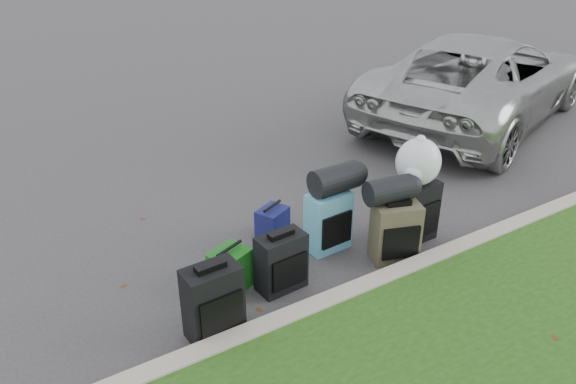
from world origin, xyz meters
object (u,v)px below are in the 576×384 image
suitcase_teal (328,221)px  tote_green (231,270)px  suitcase_large_black_right (416,211)px  tote_navy (272,223)px  suv (480,78)px  suitcase_olive (395,232)px  suitcase_large_black_left (213,302)px  suitcase_small_black (281,262)px

suitcase_teal → tote_green: suitcase_teal is taller
suitcase_large_black_right → tote_navy: (-1.25, 0.80, -0.16)m
suv → suitcase_olive: size_ratio=8.11×
suitcase_teal → tote_green: 1.15m
suitcase_large_black_left → suitcase_olive: suitcase_large_black_left is taller
suitcase_large_black_left → tote_green: (0.40, 0.49, -0.13)m
suitcase_small_black → tote_green: suitcase_small_black is taller
tote_navy → suitcase_large_black_left: bearing=-162.4°
suitcase_large_black_right → tote_navy: 1.49m
suitcase_large_black_left → suitcase_teal: suitcase_large_black_left is taller
suitcase_teal → suitcase_large_black_right: bearing=-23.8°
suitcase_large_black_left → suitcase_olive: bearing=-0.4°
suitcase_large_black_left → suv: bearing=20.5°
tote_navy → suitcase_large_black_right: bearing=-57.3°
suitcase_teal → suitcase_small_black: bearing=-159.5°
suitcase_olive → tote_navy: bearing=148.8°
suitcase_teal → tote_navy: 0.62m
suitcase_teal → suitcase_large_black_right: suitcase_large_black_right is taller
suitcase_small_black → suitcase_olive: bearing=-12.5°
suitcase_olive → suitcase_large_black_right: size_ratio=0.94×
suitcase_olive → tote_navy: (-0.81, 0.98, -0.14)m
suitcase_olive → suv: bearing=51.1°
suitcase_olive → suitcase_teal: suitcase_teal is taller
suitcase_small_black → suitcase_teal: bearing=19.8°
suitcase_olive → suitcase_teal: 0.67m
suitcase_olive → tote_navy: size_ratio=1.82×
suv → suitcase_large_black_right: bearing=103.0°
tote_green → tote_navy: bearing=14.4°
suitcase_small_black → tote_navy: suitcase_small_black is taller
suv → suitcase_olive: suv is taller
suitcase_teal → suitcase_large_black_left: bearing=-162.5°
suitcase_small_black → suitcase_large_black_left: size_ratio=0.86×
suv → suitcase_olive: (-3.82, -2.37, -0.38)m
suitcase_large_black_left → suitcase_small_black: bearing=15.3°
suitcase_large_black_right → suitcase_small_black: bearing=178.6°
suv → suitcase_large_black_left: (-5.80, -2.44, -0.36)m
suitcase_large_black_right → suv: bearing=31.8°
suv → suitcase_small_black: size_ratio=8.96×
suitcase_large_black_left → tote_navy: bearing=39.7°
suv → suitcase_teal: bearing=93.7°
suitcase_large_black_left → suitcase_teal: (1.54, 0.58, -0.01)m
suitcase_small_black → suitcase_olive: (1.19, -0.18, 0.03)m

